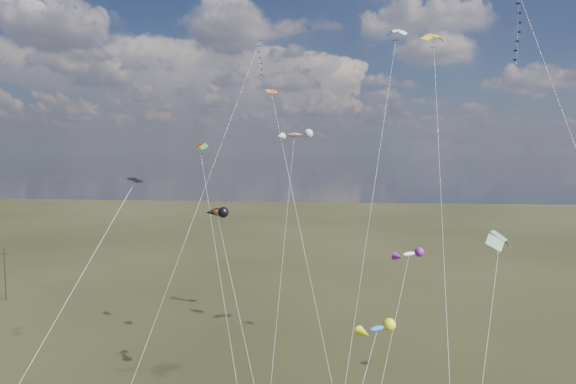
# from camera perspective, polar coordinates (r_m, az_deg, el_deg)

# --- Properties ---
(utility_pole_far) EXTENTS (1.40, 0.20, 8.00)m
(utility_pole_far) POSITION_cam_1_polar(r_m,az_deg,el_deg) (89.66, -28.92, -7.96)
(utility_pole_far) COLOR black
(utility_pole_far) RESTS_ON ground
(diamond_black_high) EXTENTS (1.20, 32.33, 36.36)m
(diamond_black_high) POSITION_cam_1_polar(r_m,az_deg,el_deg) (47.65, 25.00, 14.17)
(diamond_black_high) COLOR black
(diamond_black_high) RESTS_ON ground
(diamond_navy_tall) EXTENTS (8.16, 28.47, 37.13)m
(diamond_navy_tall) POSITION_cam_1_polar(r_m,az_deg,el_deg) (66.14, -4.06, 12.42)
(diamond_navy_tall) COLOR #122250
(diamond_navy_tall) RESTS_ON ground
(diamond_black_mid) EXTENTS (8.02, 14.21, 20.80)m
(diamond_black_mid) POSITION_cam_1_polar(r_m,az_deg,el_deg) (35.67, -21.94, -8.40)
(diamond_black_mid) COLOR black
(diamond_black_mid) RESTS_ON ground
(diamond_orange_center) EXTENTS (8.34, 15.74, 28.58)m
(diamond_orange_center) POSITION_cam_1_polar(r_m,az_deg,el_deg) (45.39, 0.05, 2.16)
(diamond_orange_center) COLOR #E35919
(diamond_orange_center) RESTS_ON ground
(parafoil_yellow) EXTENTS (3.95, 27.75, 34.15)m
(parafoil_yellow) POSITION_cam_1_polar(r_m,az_deg,el_deg) (52.28, 15.95, 16.16)
(parafoil_yellow) COLOR yellow
(parafoil_yellow) RESTS_ON ground
(parafoil_blue_white) EXTENTS (6.79, 19.04, 34.90)m
(parafoil_blue_white) POSITION_cam_1_polar(r_m,az_deg,el_deg) (53.24, 11.87, 16.82)
(parafoil_blue_white) COLOR blue
(parafoil_blue_white) RESTS_ON ground
(parafoil_striped) EXTENTS (5.87, 11.70, 17.66)m
(parafoil_striped) POSITION_cam_1_polar(r_m,az_deg,el_deg) (37.74, 22.36, -4.59)
(parafoil_striped) COLOR yellow
(parafoil_striped) RESTS_ON ground
(parafoil_tricolor) EXTENTS (8.74, 16.11, 23.93)m
(parafoil_tricolor) POSITION_cam_1_polar(r_m,az_deg,el_deg) (57.50, -9.66, 5.08)
(parafoil_tricolor) COLOR yellow
(parafoil_tricolor) RESTS_ON ground
(novelty_orange_black) EXTENTS (7.14, 9.40, 17.81)m
(novelty_orange_black) POSITION_cam_1_polar(r_m,az_deg,el_deg) (45.87, -7.85, -2.33)
(novelty_orange_black) COLOR #E9580E
(novelty_orange_black) RESTS_ON ground
(novelty_white_purple) EXTENTS (5.37, 9.09, 15.77)m
(novelty_white_purple) POSITION_cam_1_polar(r_m,az_deg,el_deg) (37.30, 13.25, -6.90)
(novelty_white_purple) COLOR white
(novelty_white_purple) RESTS_ON ground
(novelty_redwhite_stripe) EXTENTS (4.29, 18.32, 25.22)m
(novelty_redwhite_stripe) POSITION_cam_1_polar(r_m,az_deg,el_deg) (62.35, 0.70, 6.29)
(novelty_redwhite_stripe) COLOR red
(novelty_redwhite_stripe) RESTS_ON ground
(novelty_blue_yellow) EXTENTS (5.28, 9.02, 12.08)m
(novelty_blue_yellow) POSITION_cam_1_polar(r_m,az_deg,el_deg) (33.50, 9.81, -14.83)
(novelty_blue_yellow) COLOR blue
(novelty_blue_yellow) RESTS_ON ground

